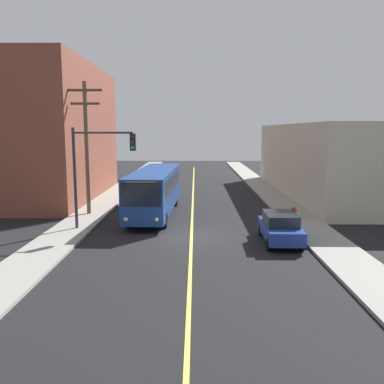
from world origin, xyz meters
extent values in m
plane|color=black|center=(0.00, 0.00, 0.00)|extent=(120.00, 120.00, 0.00)
cube|color=gray|center=(-7.25, 10.00, 0.07)|extent=(2.50, 90.00, 0.15)
cube|color=gray|center=(7.25, 10.00, 0.07)|extent=(2.50, 90.00, 0.15)
cube|color=#D8CC4C|center=(0.00, 15.00, 0.01)|extent=(0.16, 60.00, 0.01)
cube|color=brown|center=(-13.50, 13.98, 5.80)|extent=(10.00, 18.15, 11.60)
cube|color=black|center=(-8.54, 13.98, 1.60)|extent=(0.06, 12.70, 1.30)
cube|color=black|center=(-8.54, 13.98, 4.80)|extent=(0.06, 12.70, 1.30)
cube|color=black|center=(-8.54, 13.98, 8.00)|extent=(0.06, 12.70, 1.30)
cube|color=beige|center=(14.50, 16.36, 3.28)|extent=(12.00, 26.35, 6.56)
cube|color=black|center=(8.54, 16.36, 1.60)|extent=(0.06, 18.44, 1.30)
cube|color=black|center=(8.54, 16.36, 4.80)|extent=(0.06, 18.44, 1.30)
cube|color=navy|center=(-2.65, 6.41, 1.83)|extent=(3.04, 12.09, 2.75)
cube|color=black|center=(-2.89, 0.43, 2.35)|extent=(2.35, 0.18, 1.40)
cube|color=black|center=(-2.40, 12.38, 2.45)|extent=(2.30, 0.17, 1.10)
cube|color=black|center=(-3.90, 6.46, 2.35)|extent=(0.48, 10.19, 1.10)
cube|color=black|center=(-1.39, 6.36, 2.35)|extent=(0.48, 10.19, 1.10)
cube|color=orange|center=(-2.89, 0.44, 2.95)|extent=(1.79, 0.13, 0.30)
sphere|color=#F9D872|center=(-3.79, 0.43, 0.90)|extent=(0.24, 0.24, 0.24)
sphere|color=#F9D872|center=(-2.00, 0.36, 0.90)|extent=(0.24, 0.24, 0.24)
cylinder|color=black|center=(-3.94, 2.26, 0.50)|extent=(0.34, 1.01, 1.00)
cylinder|color=black|center=(-1.70, 2.16, 0.50)|extent=(0.34, 1.01, 1.00)
cylinder|color=black|center=(-3.63, 9.95, 0.50)|extent=(0.34, 1.01, 1.00)
cylinder|color=black|center=(-1.38, 9.86, 0.50)|extent=(0.34, 1.01, 1.00)
cube|color=navy|center=(4.77, -1.23, 0.67)|extent=(1.88, 4.43, 0.70)
cube|color=black|center=(4.77, -1.23, 1.32)|extent=(1.66, 2.49, 0.60)
cylinder|color=black|center=(3.94, -2.72, 0.32)|extent=(0.23, 0.64, 0.64)
cylinder|color=black|center=(5.54, -2.75, 0.32)|extent=(0.23, 0.64, 0.64)
cylinder|color=black|center=(3.99, 0.28, 0.32)|extent=(0.23, 0.64, 0.64)
cylinder|color=black|center=(5.59, 0.25, 0.32)|extent=(0.23, 0.64, 0.64)
cylinder|color=brown|center=(-7.34, 5.96, 4.72)|extent=(0.28, 0.28, 9.15)
cube|color=#4C3D2D|center=(-7.34, 5.96, 8.70)|extent=(2.40, 0.16, 0.16)
cube|color=#4C3D2D|center=(-7.34, 5.96, 7.80)|extent=(2.00, 0.16, 0.16)
cylinder|color=#2D2D33|center=(-6.95, 1.51, 3.15)|extent=(0.18, 0.18, 6.00)
cylinder|color=#2D2D33|center=(-5.20, 1.51, 5.85)|extent=(3.50, 0.12, 0.12)
cube|color=black|center=(-3.45, 1.51, 5.30)|extent=(0.32, 0.36, 1.00)
sphere|color=#2D2D2D|center=(-3.45, 1.32, 5.62)|extent=(0.22, 0.22, 0.22)
sphere|color=#2D2D2D|center=(-3.45, 1.32, 5.30)|extent=(0.22, 0.22, 0.22)
sphere|color=green|center=(-3.45, 1.32, 4.98)|extent=(0.22, 0.22, 0.22)
cylinder|color=red|center=(6.85, 4.60, 0.50)|extent=(0.26, 0.26, 0.70)
sphere|color=gold|center=(6.85, 4.60, 0.87)|extent=(0.24, 0.24, 0.24)
cylinder|color=red|center=(6.69, 4.60, 0.60)|extent=(0.12, 0.10, 0.10)
cylinder|color=red|center=(7.01, 4.60, 0.60)|extent=(0.12, 0.10, 0.10)
camera|label=1|loc=(0.22, -23.06, 5.97)|focal=39.03mm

